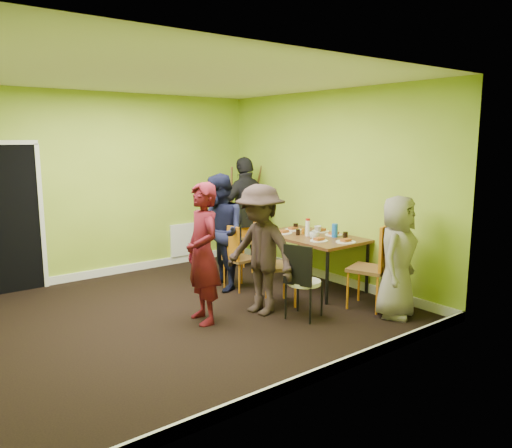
{
  "coord_description": "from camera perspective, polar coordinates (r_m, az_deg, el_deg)",
  "views": [
    {
      "loc": [
        -2.83,
        -5.15,
        2.12
      ],
      "look_at": [
        1.15,
        0.0,
        0.99
      ],
      "focal_mm": 35.0,
      "sensor_mm": 36.0,
      "label": 1
    }
  ],
  "objects": [
    {
      "name": "chair_left_far",
      "position": [
        7.0,
        -2.29,
        -3.38
      ],
      "size": [
        0.42,
        0.41,
        0.93
      ],
      "rotation": [
        0.0,
        0.0,
        -1.49
      ],
      "color": "orange",
      "rests_on": "ground"
    },
    {
      "name": "chair_bentwood",
      "position": [
        5.89,
        5.26,
        -6.15
      ],
      "size": [
        0.46,
        0.45,
        0.91
      ],
      "rotation": [
        0.0,
        0.0,
        -1.21
      ],
      "color": "black",
      "rests_on": "ground"
    },
    {
      "name": "thermos",
      "position": [
        7.07,
        5.93,
        -0.49
      ],
      "size": [
        0.07,
        0.07,
        0.22
      ],
      "primitive_type": "cylinder",
      "color": "white",
      "rests_on": "dining_table"
    },
    {
      "name": "glass_mid",
      "position": [
        7.14,
        4.82,
        -0.93
      ],
      "size": [
        0.06,
        0.06,
        0.09
      ],
      "primitive_type": "cylinder",
      "color": "black",
      "rests_on": "dining_table"
    },
    {
      "name": "plate_near_right",
      "position": [
        6.75,
        7.2,
        -1.91
      ],
      "size": [
        0.24,
        0.24,
        0.01
      ],
      "primitive_type": "cylinder",
      "color": "white",
      "rests_on": "dining_table"
    },
    {
      "name": "person_left_far",
      "position": [
        6.97,
        -4.16,
        -0.96
      ],
      "size": [
        0.76,
        0.9,
        1.64
      ],
      "primitive_type": "imported",
      "rotation": [
        0.0,
        0.0,
        -1.76
      ],
      "color": "black",
      "rests_on": "ground"
    },
    {
      "name": "ground",
      "position": [
        6.25,
        -8.5,
        -10.12
      ],
      "size": [
        5.0,
        5.0,
        0.0
      ],
      "primitive_type": "plane",
      "color": "black",
      "rests_on": "ground"
    },
    {
      "name": "person_standing",
      "position": [
        5.75,
        -6.09,
        -3.36
      ],
      "size": [
        0.47,
        0.64,
        1.63
      ],
      "primitive_type": "imported",
      "rotation": [
        0.0,
        0.0,
        -1.71
      ],
      "color": "#550E1A",
      "rests_on": "ground"
    },
    {
      "name": "chair_back_end",
      "position": [
        8.22,
        -0.26,
        0.38
      ],
      "size": [
        0.55,
        0.61,
        1.09
      ],
      "rotation": [
        0.0,
        0.0,
        2.9
      ],
      "color": "orange",
      "rests_on": "ground"
    },
    {
      "name": "glass_front",
      "position": [
        6.92,
        10.18,
        -1.31
      ],
      "size": [
        0.07,
        0.07,
        0.11
      ],
      "primitive_type": "cylinder",
      "color": "black",
      "rests_on": "dining_table"
    },
    {
      "name": "cup_a",
      "position": [
        6.87,
        6.67,
        -1.31
      ],
      "size": [
        0.13,
        0.13,
        0.1
      ],
      "primitive_type": "imported",
      "color": "white",
      "rests_on": "dining_table"
    },
    {
      "name": "plate_near_left",
      "position": [
        7.25,
        3.22,
        -1.03
      ],
      "size": [
        0.24,
        0.24,
        0.01
      ],
      "primitive_type": "cylinder",
      "color": "white",
      "rests_on": "dining_table"
    },
    {
      "name": "glass_back",
      "position": [
        7.54,
        4.55,
        -0.29
      ],
      "size": [
        0.07,
        0.07,
        0.1
      ],
      "primitive_type": "cylinder",
      "color": "black",
      "rests_on": "dining_table"
    },
    {
      "name": "chair_left_near",
      "position": [
        6.32,
        1.51,
        -3.96
      ],
      "size": [
        0.58,
        0.58,
        1.09
      ],
      "rotation": [
        0.0,
        0.0,
        -1.91
      ],
      "color": "orange",
      "rests_on": "ground"
    },
    {
      "name": "plate_far_back",
      "position": [
        7.52,
        4.28,
        -0.66
      ],
      "size": [
        0.25,
        0.25,
        0.01
      ],
      "primitive_type": "cylinder",
      "color": "white",
      "rests_on": "dining_table"
    },
    {
      "name": "cup_b",
      "position": [
        7.35,
        7.09,
        -0.6
      ],
      "size": [
        0.11,
        0.11,
        0.1
      ],
      "primitive_type": "imported",
      "color": "white",
      "rests_on": "dining_table"
    },
    {
      "name": "person_back_end",
      "position": [
        8.34,
        -1.15,
        1.46
      ],
      "size": [
        1.07,
        0.46,
        1.81
      ],
      "primitive_type": "imported",
      "rotation": [
        0.0,
        0.0,
        3.12
      ],
      "color": "black",
      "rests_on": "ground"
    },
    {
      "name": "plate_far_front",
      "position": [
        6.73,
        10.22,
        -2.03
      ],
      "size": [
        0.27,
        0.27,
        0.01
      ],
      "primitive_type": "cylinder",
      "color": "white",
      "rests_on": "dining_table"
    },
    {
      "name": "orange_bottle",
      "position": [
        7.23,
        5.37,
        -0.81
      ],
      "size": [
        0.04,
        0.04,
        0.08
      ],
      "primitive_type": "cylinder",
      "color": "orange",
      "rests_on": "dining_table"
    },
    {
      "name": "blue_bottle",
      "position": [
        7.04,
        8.99,
        -0.74
      ],
      "size": [
        0.08,
        0.08,
        0.19
      ],
      "primitive_type": "cylinder",
      "color": "blue",
      "rests_on": "dining_table"
    },
    {
      "name": "easel",
      "position": [
        8.6,
        -1.4,
        1.12
      ],
      "size": [
        0.66,
        0.62,
        1.66
      ],
      "color": "brown",
      "rests_on": "ground"
    },
    {
      "name": "plate_wall_back",
      "position": [
        7.44,
        7.42,
        -0.82
      ],
      "size": [
        0.25,
        0.25,
        0.01
      ],
      "primitive_type": "cylinder",
      "color": "white",
      "rests_on": "dining_table"
    },
    {
      "name": "room_walls",
      "position": [
        6.01,
        -9.14,
        -1.16
      ],
      "size": [
        5.04,
        4.54,
        2.82
      ],
      "color": "#8EAB2C",
      "rests_on": "ground"
    },
    {
      "name": "dining_table",
      "position": [
        7.14,
        6.42,
        -1.75
      ],
      "size": [
        0.9,
        1.5,
        0.75
      ],
      "color": "black",
      "rests_on": "ground"
    },
    {
      "name": "plate_wall_front",
      "position": [
        7.2,
        8.87,
        -1.22
      ],
      "size": [
        0.25,
        0.25,
        0.01
      ],
      "primitive_type": "cylinder",
      "color": "white",
      "rests_on": "dining_table"
    },
    {
      "name": "person_front_end",
      "position": [
        6.15,
        15.81,
        -3.62
      ],
      "size": [
        0.83,
        0.68,
        1.46
      ],
      "primitive_type": "imported",
      "rotation": [
        0.0,
        0.0,
        0.35
      ],
      "color": "gray",
      "rests_on": "ground"
    },
    {
      "name": "person_left_near",
      "position": [
        6.01,
        0.48,
        -2.97
      ],
      "size": [
        0.73,
        1.1,
        1.58
      ],
      "primitive_type": "imported",
      "rotation": [
        0.0,
        0.0,
        -1.42
      ],
      "color": "black",
      "rests_on": "ground"
    },
    {
      "name": "chair_front_end",
      "position": [
        6.36,
        13.52,
        -4.22
      ],
      "size": [
        0.57,
        0.57,
        1.08
      ],
      "rotation": [
        0.0,
        0.0,
        0.34
      ],
      "color": "orange",
      "rests_on": "ground"
    }
  ]
}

